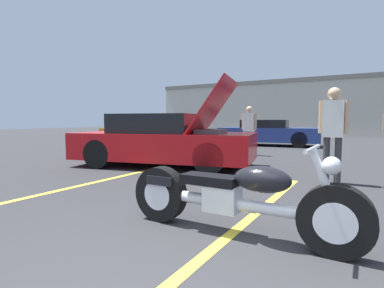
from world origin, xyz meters
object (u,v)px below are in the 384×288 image
at_px(show_car_hood_open, 165,141).
at_px(motorcycle, 235,198).
at_px(parked_car_left_row, 144,133).
at_px(spectator_by_show_car, 249,126).
at_px(parked_car_mid_left_row, 268,133).
at_px(spectator_midground, 333,126).

bearing_deg(show_car_hood_open, motorcycle, -58.76).
bearing_deg(parked_car_left_row, spectator_by_show_car, -23.75).
xyz_separation_m(show_car_hood_open, spectator_by_show_car, (1.05, 3.44, 0.32)).
xyz_separation_m(parked_car_mid_left_row, spectator_by_show_car, (0.58, -4.25, 0.39)).
bearing_deg(motorcycle, spectator_midground, 80.24).
distance_m(motorcycle, spectator_midground, 3.48).
xyz_separation_m(motorcycle, parked_car_left_row, (-8.68, 9.11, 0.16)).
xyz_separation_m(show_car_hood_open, parked_car_left_row, (-5.31, 5.64, -0.10)).
bearing_deg(show_car_hood_open, spectator_midground, -14.56).
bearing_deg(parked_car_mid_left_row, parked_car_left_row, -168.19).
xyz_separation_m(parked_car_mid_left_row, parked_car_left_row, (-5.78, -2.05, -0.04)).
height_order(parked_car_left_row, spectator_midground, spectator_midground).
relative_size(parked_car_mid_left_row, spectator_by_show_car, 2.85).
bearing_deg(parked_car_mid_left_row, spectator_midground, -73.63).
height_order(motorcycle, show_car_hood_open, show_car_hood_open).
relative_size(show_car_hood_open, spectator_by_show_car, 2.93).
relative_size(motorcycle, show_car_hood_open, 0.52).
distance_m(show_car_hood_open, parked_car_left_row, 7.75).
distance_m(motorcycle, parked_car_mid_left_row, 11.53).
height_order(motorcycle, spectator_by_show_car, spectator_by_show_car).
xyz_separation_m(show_car_hood_open, parked_car_mid_left_row, (0.47, 7.69, -0.07)).
xyz_separation_m(motorcycle, spectator_midground, (0.58, 3.36, 0.68)).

